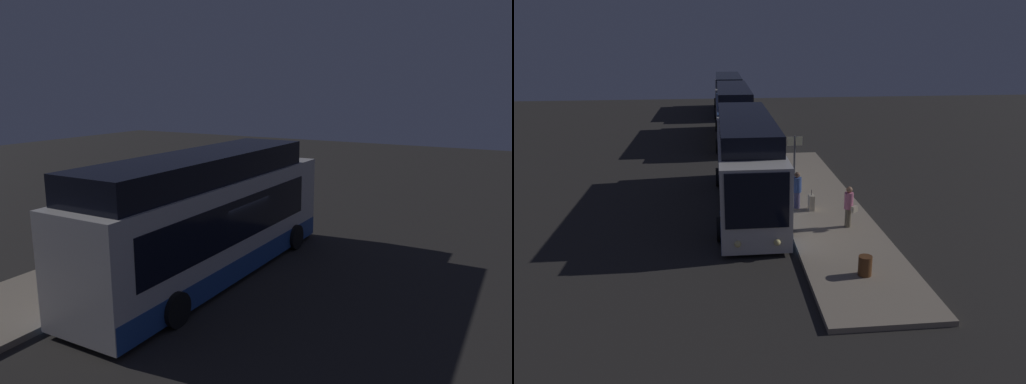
{
  "view_description": "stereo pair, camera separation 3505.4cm",
  "coord_description": "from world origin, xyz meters",
  "views": [
    {
      "loc": [
        -13.12,
        -8.72,
        6.08
      ],
      "look_at": [
        3.69,
        0.75,
        1.97
      ],
      "focal_mm": 35.0,
      "sensor_mm": 36.0,
      "label": 1
    },
    {
      "loc": [
        21.07,
        -1.13,
        7.55
      ],
      "look_at": [
        3.69,
        0.75,
        1.97
      ],
      "focal_mm": 35.0,
      "sensor_mm": 36.0,
      "label": 2
    }
  ],
  "objects": [
    {
      "name": "sign_post",
      "position": [
        -2.34,
        2.6,
        1.85
      ],
      "size": [
        0.1,
        0.74,
        2.66
      ],
      "color": "#4C4C51",
      "rests_on": "platform"
    },
    {
      "name": "suitcase",
      "position": [
        0.84,
        2.86,
        0.51
      ],
      "size": [
        0.45,
        0.23,
        0.91
      ],
      "color": "beige",
      "rests_on": "platform"
    },
    {
      "name": "bus_lead",
      "position": [
        -0.45,
        0.15,
        1.84
      ],
      "size": [
        11.25,
        2.8,
        4.06
      ],
      "color": "silver",
      "rests_on": "ground"
    },
    {
      "name": "platform",
      "position": [
        0.0,
        3.39,
        0.09
      ],
      "size": [
        20.0,
        3.58,
        0.18
      ],
      "color": "gray",
      "rests_on": "ground"
    },
    {
      "name": "trash_bin",
      "position": [
        7.12,
        3.41,
        0.5
      ],
      "size": [
        0.44,
        0.44,
        0.65
      ],
      "color": "#593319",
      "rests_on": "platform"
    },
    {
      "name": "ground",
      "position": [
        0.0,
        0.0,
        0.0
      ],
      "size": [
        80.0,
        80.0,
        0.0
      ],
      "primitive_type": "plane",
      "color": "#2B2826"
    },
    {
      "name": "passenger_waiting",
      "position": [
        0.53,
        2.28,
        1.06
      ],
      "size": [
        0.54,
        0.54,
        1.64
      ],
      "rotation": [
        0.0,
        0.0,
        0.81
      ],
      "color": "#4C476B",
      "rests_on": "platform"
    },
    {
      "name": "passenger_boarding",
      "position": [
        2.98,
        3.95,
        1.08
      ],
      "size": [
        0.61,
        0.58,
        1.67
      ],
      "rotation": [
        0.0,
        0.0,
        -0.89
      ],
      "color": "#6B604C",
      "rests_on": "platform"
    }
  ]
}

